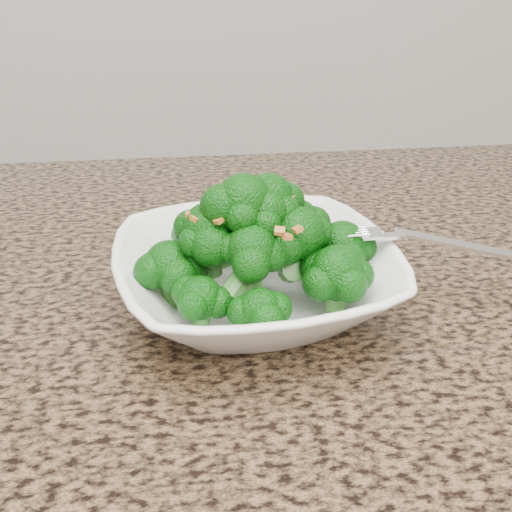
{
  "coord_description": "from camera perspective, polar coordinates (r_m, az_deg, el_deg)",
  "views": [
    {
      "loc": [
        0.1,
        -0.08,
        1.19
      ],
      "look_at": [
        0.16,
        0.4,
        0.95
      ],
      "focal_mm": 45.0,
      "sensor_mm": 36.0,
      "label": 1
    }
  ],
  "objects": [
    {
      "name": "garlic_topping",
      "position": [
        0.5,
        0.0,
        9.05
      ],
      "size": [
        0.12,
        0.12,
        0.01
      ],
      "primitive_type": null,
      "color": "orange",
      "rests_on": "broccoli_pile"
    },
    {
      "name": "fork",
      "position": [
        0.55,
        12.4,
        1.75
      ],
      "size": [
        0.17,
        0.05,
        0.01
      ],
      "primitive_type": null,
      "rotation": [
        0.0,
        0.0,
        -0.14
      ],
      "color": "silver",
      "rests_on": "bowl"
    },
    {
      "name": "broccoli_pile",
      "position": [
        0.51,
        0.0,
        4.62
      ],
      "size": [
        0.21,
        0.21,
        0.08
      ],
      "primitive_type": null,
      "color": "#0A4F09",
      "rests_on": "bowl"
    },
    {
      "name": "bowl",
      "position": [
        0.54,
        0.0,
        -1.99
      ],
      "size": [
        0.26,
        0.26,
        0.06
      ],
      "primitive_type": "imported",
      "rotation": [
        0.0,
        0.0,
        0.13
      ],
      "color": "white",
      "rests_on": "granite_counter"
    },
    {
      "name": "granite_counter",
      "position": [
        0.49,
        -17.36,
        -12.76
      ],
      "size": [
        1.64,
        1.04,
        0.03
      ],
      "primitive_type": "cube",
      "color": "brown",
      "rests_on": "cabinet"
    }
  ]
}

